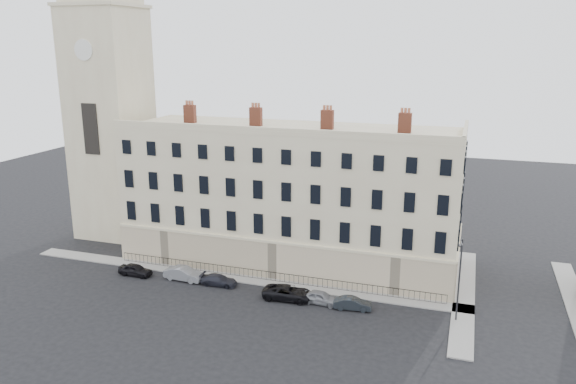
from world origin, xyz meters
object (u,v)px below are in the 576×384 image
Objects in this scene: car_c at (219,280)px; car_d at (288,293)px; car_b at (184,274)px; car_f at (353,303)px; streetlamp at (459,277)px; car_e at (321,298)px; car_a at (135,270)px.

car_d is (7.66, -0.88, 0.13)m from car_c.
car_b is 17.97m from car_f.
car_b is at bearing 79.00° from car_f.
streetlamp reaches higher than car_c.
car_d is 0.63× the size of streetlamp.
car_f is 0.46× the size of streetlamp.
car_d is at bearing 96.95° from car_e.
streetlamp is at bearing -83.11° from car_e.
car_c is 10.92m from car_e.
car_f is (17.94, -1.05, -0.11)m from car_b.
car_e is (10.89, -0.79, 0.07)m from car_c.
car_e is at bearing 174.64° from streetlamp.
car_b is 14.90m from car_e.
car_e is 12.71m from streetlamp.
car_f is (13.95, -1.00, 0.03)m from car_c.
streetlamp is (32.48, 0.03, 3.62)m from car_a.
car_b is 1.11× the size of car_c.
car_b is 0.86× the size of car_d.
streetlamp is at bearing -94.24° from car_f.
car_c is at bearing -85.35° from car_a.
car_d reaches higher than car_f.
streetlamp is (12.18, 0.33, 3.62)m from car_e.
car_e is at bearing -91.95° from car_d.
streetlamp is at bearing -88.26° from car_a.
car_a is 0.97× the size of car_c.
car_e is 0.47× the size of streetlamp.
car_f is at bearing 176.48° from streetlamp.
car_d is at bearing -89.63° from car_a.
car_d is at bearing 81.27° from car_f.
car_a is 32.68m from streetlamp.
car_d is at bearing 174.65° from streetlamp.
streetlamp is at bearing -93.76° from car_c.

